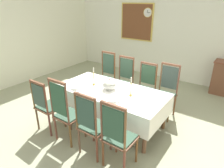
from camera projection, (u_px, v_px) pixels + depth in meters
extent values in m
cube|color=#989C7C|center=(110.00, 124.00, 4.15)|extent=(7.04, 6.46, 0.04)
cube|color=silver|center=(173.00, 26.00, 5.95)|extent=(7.04, 0.08, 3.29)
cube|color=#EBEACF|center=(4.00, 29.00, 5.40)|extent=(0.08, 6.46, 3.29)
cylinder|color=brown|center=(63.00, 102.00, 4.25)|extent=(0.07, 0.07, 0.71)
cylinder|color=brown|center=(145.00, 135.00, 3.21)|extent=(0.07, 0.07, 0.71)
cylinder|color=brown|center=(89.00, 89.00, 4.89)|extent=(0.07, 0.07, 0.71)
cylinder|color=brown|center=(165.00, 113.00, 3.84)|extent=(0.07, 0.07, 0.71)
cube|color=brown|center=(111.00, 93.00, 3.92)|extent=(2.04, 0.92, 0.08)
cube|color=brown|center=(111.00, 91.00, 3.90)|extent=(2.16, 1.04, 0.03)
cube|color=white|center=(111.00, 90.00, 3.89)|extent=(2.18, 1.06, 0.00)
cube|color=white|center=(94.00, 110.00, 3.58)|extent=(2.18, 0.00, 0.39)
cube|color=white|center=(125.00, 90.00, 4.37)|extent=(2.18, 0.00, 0.39)
cube|color=white|center=(73.00, 86.00, 4.55)|extent=(0.00, 1.06, 0.39)
cube|color=white|center=(162.00, 116.00, 3.40)|extent=(0.00, 1.06, 0.39)
cylinder|color=brown|center=(52.00, 111.00, 4.13)|extent=(0.04, 0.04, 0.47)
cylinder|color=brown|center=(65.00, 117.00, 3.93)|extent=(0.04, 0.04, 0.47)
cylinder|color=brown|center=(37.00, 119.00, 3.86)|extent=(0.04, 0.04, 0.47)
cylinder|color=brown|center=(50.00, 125.00, 3.66)|extent=(0.04, 0.04, 0.47)
cube|color=brown|center=(50.00, 107.00, 3.80)|extent=(0.44, 0.42, 0.03)
cube|color=#334F3D|center=(49.00, 106.00, 3.79)|extent=(0.40, 0.38, 0.02)
cylinder|color=brown|center=(32.00, 94.00, 3.65)|extent=(0.03, 0.03, 0.55)
cylinder|color=brown|center=(46.00, 100.00, 3.44)|extent=(0.03, 0.03, 0.55)
cube|color=#394E44|center=(39.00, 96.00, 3.53)|extent=(0.34, 0.02, 0.42)
cube|color=brown|center=(37.00, 83.00, 3.44)|extent=(0.40, 0.04, 0.04)
cylinder|color=brown|center=(106.00, 93.00, 4.95)|extent=(0.04, 0.04, 0.47)
cylinder|color=brown|center=(94.00, 89.00, 5.16)|extent=(0.04, 0.04, 0.47)
cylinder|color=brown|center=(114.00, 88.00, 5.22)|extent=(0.04, 0.04, 0.47)
cylinder|color=brown|center=(103.00, 85.00, 5.43)|extent=(0.04, 0.04, 0.47)
cube|color=brown|center=(104.00, 80.00, 5.09)|extent=(0.44, 0.42, 0.03)
cube|color=#334F3D|center=(104.00, 79.00, 5.08)|extent=(0.40, 0.38, 0.02)
cylinder|color=brown|center=(115.00, 67.00, 5.00)|extent=(0.03, 0.03, 0.67)
cylinder|color=brown|center=(102.00, 64.00, 5.20)|extent=(0.03, 0.03, 0.67)
cube|color=#334E3F|center=(108.00, 64.00, 5.09)|extent=(0.34, 0.02, 0.51)
cube|color=brown|center=(108.00, 53.00, 4.97)|extent=(0.40, 0.04, 0.04)
cylinder|color=brown|center=(70.00, 120.00, 3.84)|extent=(0.04, 0.04, 0.47)
cylinder|color=brown|center=(85.00, 126.00, 3.64)|extent=(0.04, 0.04, 0.47)
cylinder|color=brown|center=(56.00, 129.00, 3.57)|extent=(0.04, 0.04, 0.47)
cylinder|color=brown|center=(71.00, 136.00, 3.37)|extent=(0.04, 0.04, 0.47)
cube|color=brown|center=(69.00, 116.00, 3.51)|extent=(0.44, 0.42, 0.03)
cube|color=#334F3D|center=(69.00, 115.00, 3.50)|extent=(0.40, 0.38, 0.02)
cylinder|color=brown|center=(51.00, 98.00, 3.33)|extent=(0.03, 0.03, 0.71)
cylinder|color=brown|center=(67.00, 105.00, 3.12)|extent=(0.03, 0.03, 0.71)
cube|color=#2C503A|center=(59.00, 100.00, 3.21)|extent=(0.34, 0.02, 0.54)
cube|color=brown|center=(56.00, 82.00, 3.09)|extent=(0.40, 0.04, 0.04)
cylinder|color=brown|center=(124.00, 98.00, 4.66)|extent=(0.04, 0.04, 0.47)
cylinder|color=brown|center=(111.00, 94.00, 4.87)|extent=(0.04, 0.04, 0.47)
cylinder|color=brown|center=(132.00, 93.00, 4.93)|extent=(0.04, 0.04, 0.47)
cylinder|color=brown|center=(119.00, 89.00, 5.14)|extent=(0.04, 0.04, 0.47)
cube|color=brown|center=(122.00, 85.00, 4.80)|extent=(0.44, 0.42, 0.03)
cube|color=#334F3D|center=(122.00, 84.00, 4.79)|extent=(0.40, 0.38, 0.02)
cylinder|color=brown|center=(133.00, 71.00, 4.71)|extent=(0.03, 0.03, 0.63)
cylinder|color=brown|center=(120.00, 68.00, 4.92)|extent=(0.03, 0.03, 0.63)
cube|color=#36513F|center=(126.00, 68.00, 4.81)|extent=(0.34, 0.02, 0.48)
cube|color=brown|center=(127.00, 57.00, 4.69)|extent=(0.40, 0.04, 0.04)
cylinder|color=brown|center=(93.00, 130.00, 3.53)|extent=(0.04, 0.04, 0.47)
cylinder|color=brown|center=(111.00, 138.00, 3.33)|extent=(0.04, 0.04, 0.47)
cylinder|color=brown|center=(79.00, 141.00, 3.26)|extent=(0.04, 0.04, 0.47)
cylinder|color=brown|center=(97.00, 150.00, 3.06)|extent=(0.04, 0.04, 0.47)
cube|color=brown|center=(95.00, 127.00, 3.20)|extent=(0.44, 0.42, 0.03)
cube|color=#334F3D|center=(95.00, 126.00, 3.19)|extent=(0.40, 0.38, 0.02)
cylinder|color=brown|center=(76.00, 111.00, 3.03)|extent=(0.03, 0.03, 0.62)
cylinder|color=brown|center=(96.00, 119.00, 2.82)|extent=(0.03, 0.03, 0.62)
cube|color=#304A40|center=(85.00, 113.00, 2.92)|extent=(0.34, 0.02, 0.47)
cube|color=brown|center=(84.00, 96.00, 2.81)|extent=(0.40, 0.04, 0.04)
cylinder|color=brown|center=(147.00, 106.00, 4.35)|extent=(0.04, 0.04, 0.47)
cylinder|color=brown|center=(132.00, 101.00, 4.55)|extent=(0.04, 0.04, 0.47)
cylinder|color=brown|center=(154.00, 99.00, 4.62)|extent=(0.04, 0.04, 0.47)
cylinder|color=brown|center=(139.00, 95.00, 4.82)|extent=(0.04, 0.04, 0.47)
cube|color=brown|center=(143.00, 90.00, 4.49)|extent=(0.44, 0.42, 0.03)
cube|color=#334F3D|center=(144.00, 89.00, 4.48)|extent=(0.40, 0.38, 0.02)
cylinder|color=brown|center=(156.00, 77.00, 4.41)|extent=(0.03, 0.03, 0.58)
cylinder|color=brown|center=(141.00, 74.00, 4.62)|extent=(0.03, 0.03, 0.58)
cube|color=#325039|center=(148.00, 75.00, 4.50)|extent=(0.34, 0.02, 0.44)
cube|color=brown|center=(149.00, 64.00, 4.40)|extent=(0.40, 0.04, 0.04)
cylinder|color=brown|center=(116.00, 141.00, 3.27)|extent=(0.04, 0.04, 0.47)
cylinder|color=brown|center=(137.00, 150.00, 3.06)|extent=(0.04, 0.04, 0.47)
cylinder|color=brown|center=(103.00, 153.00, 3.00)|extent=(0.04, 0.04, 0.47)
cylinder|color=brown|center=(124.00, 164.00, 2.79)|extent=(0.04, 0.04, 0.47)
cube|color=brown|center=(120.00, 138.00, 2.93)|extent=(0.44, 0.42, 0.03)
cube|color=#334F3D|center=(120.00, 137.00, 2.92)|extent=(0.40, 0.38, 0.02)
cylinder|color=brown|center=(102.00, 121.00, 2.77)|extent=(0.03, 0.03, 0.63)
cylinder|color=brown|center=(125.00, 131.00, 2.56)|extent=(0.03, 0.03, 0.63)
cube|color=#2D4D3B|center=(113.00, 124.00, 2.65)|extent=(0.34, 0.02, 0.48)
cube|color=brown|center=(113.00, 106.00, 2.54)|extent=(0.40, 0.04, 0.04)
cylinder|color=brown|center=(169.00, 112.00, 4.09)|extent=(0.04, 0.04, 0.47)
cylinder|color=brown|center=(152.00, 107.00, 4.29)|extent=(0.04, 0.04, 0.47)
cylinder|color=brown|center=(175.00, 105.00, 4.36)|extent=(0.04, 0.04, 0.47)
cylinder|color=brown|center=(158.00, 101.00, 4.56)|extent=(0.04, 0.04, 0.47)
cube|color=brown|center=(164.00, 96.00, 4.23)|extent=(0.44, 0.42, 0.03)
cube|color=#334F3D|center=(164.00, 95.00, 4.22)|extent=(0.40, 0.38, 0.02)
cylinder|color=brown|center=(178.00, 81.00, 4.13)|extent=(0.03, 0.03, 0.64)
cylinder|color=brown|center=(161.00, 77.00, 4.34)|extent=(0.03, 0.03, 0.64)
cube|color=#394842|center=(169.00, 78.00, 4.23)|extent=(0.34, 0.02, 0.49)
cube|color=brown|center=(171.00, 65.00, 4.11)|extent=(0.40, 0.04, 0.04)
cylinder|color=silver|center=(109.00, 89.00, 3.91)|extent=(0.15, 0.15, 0.02)
ellipsoid|color=silver|center=(109.00, 85.00, 3.88)|extent=(0.28, 0.28, 0.13)
ellipsoid|color=silver|center=(109.00, 82.00, 3.86)|extent=(0.25, 0.25, 0.10)
sphere|color=brown|center=(109.00, 79.00, 3.83)|extent=(0.03, 0.03, 0.03)
cylinder|color=gold|center=(94.00, 84.00, 4.13)|extent=(0.07, 0.07, 0.02)
cylinder|color=gold|center=(94.00, 79.00, 4.08)|extent=(0.02, 0.02, 0.25)
cone|color=gold|center=(94.00, 73.00, 4.03)|extent=(0.04, 0.04, 0.02)
cylinder|color=silver|center=(93.00, 70.00, 4.00)|extent=(0.02, 0.02, 0.10)
cylinder|color=gold|center=(131.00, 95.00, 3.65)|extent=(0.07, 0.07, 0.02)
cylinder|color=gold|center=(131.00, 89.00, 3.61)|extent=(0.02, 0.02, 0.23)
cone|color=gold|center=(131.00, 83.00, 3.56)|extent=(0.04, 0.04, 0.02)
cylinder|color=silver|center=(131.00, 80.00, 3.53)|extent=(0.02, 0.02, 0.10)
cylinder|color=silver|center=(75.00, 88.00, 3.94)|extent=(0.20, 0.20, 0.04)
cylinder|color=silver|center=(75.00, 87.00, 3.94)|extent=(0.16, 0.16, 0.03)
torus|color=brown|center=(75.00, 87.00, 3.94)|extent=(0.19, 0.19, 0.01)
cylinder|color=silver|center=(112.00, 101.00, 3.44)|extent=(0.16, 0.16, 0.03)
cylinder|color=silver|center=(112.00, 100.00, 3.44)|extent=(0.13, 0.13, 0.02)
torus|color=brown|center=(112.00, 100.00, 3.44)|extent=(0.15, 0.15, 0.01)
cube|color=gold|center=(70.00, 87.00, 3.99)|extent=(0.01, 0.14, 0.00)
ellipsoid|color=gold|center=(73.00, 86.00, 4.05)|extent=(0.03, 0.05, 0.01)
cube|color=gold|center=(116.00, 104.00, 3.36)|extent=(0.02, 0.14, 0.00)
ellipsoid|color=gold|center=(119.00, 102.00, 3.42)|extent=(0.03, 0.05, 0.01)
cylinder|color=#D1B251|center=(148.00, 13.00, 6.20)|extent=(0.29, 0.05, 0.29)
cylinder|color=silver|center=(148.00, 13.00, 6.17)|extent=(0.26, 0.01, 0.26)
cube|color=black|center=(148.00, 11.00, 6.16)|extent=(0.01, 0.00, 0.07)
cube|color=black|center=(149.00, 13.00, 6.15)|extent=(0.10, 0.00, 0.01)
cube|color=#D1B251|center=(137.00, 22.00, 6.53)|extent=(1.17, 0.04, 1.19)
cube|color=brown|center=(136.00, 22.00, 6.52)|extent=(1.09, 0.01, 1.11)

